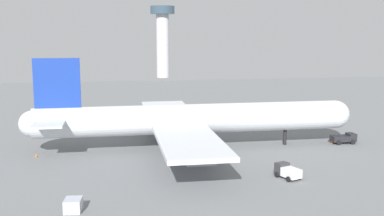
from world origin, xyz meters
TOP-DOWN VIEW (x-y plane):
  - ground_plane at (0.00, 0.00)m, footprint 258.85×258.85m
  - cargo_airplane at (-0.47, -0.00)m, footprint 64.71×54.53m
  - maintenance_van at (25.78, 31.68)m, footprint 3.98×5.79m
  - baggage_tug at (11.50, -21.03)m, footprint 3.57×4.66m
  - cargo_loader at (31.38, -0.99)m, footprint 4.96×2.71m
  - cargo_container_fore at (-20.35, -29.46)m, footprint 2.38×2.74m
  - safety_cone_nose at (29.12, -0.51)m, footprint 0.59×0.59m
  - safety_cone_tail at (-29.12, -1.36)m, footprint 0.41×0.41m
  - control_tower at (9.95, 144.35)m, footprint 11.83×11.83m

SIDE VIEW (x-z plane):
  - ground_plane at x=0.00m, z-range 0.00..0.00m
  - safety_cone_tail at x=-29.12m, z-range 0.00..0.59m
  - safety_cone_nose at x=29.12m, z-range 0.00..0.84m
  - cargo_container_fore at x=-20.35m, z-range 0.00..1.67m
  - cargo_loader at x=31.38m, z-range 0.07..2.11m
  - baggage_tug at x=11.50m, z-range 0.04..2.25m
  - maintenance_van at x=25.78m, z-range 0.01..2.32m
  - cargo_airplane at x=-0.47m, z-range -3.10..14.77m
  - control_tower at x=9.95m, z-range 3.44..38.37m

